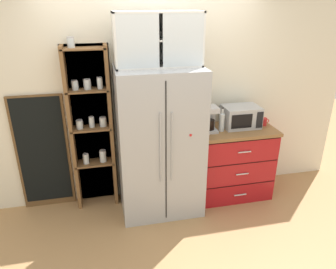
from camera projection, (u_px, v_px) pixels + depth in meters
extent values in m
plane|color=tan|center=(160.00, 205.00, 4.01)|extent=(10.79, 10.79, 0.00)
cube|color=silver|center=(153.00, 98.00, 3.88)|extent=(5.08, 0.10, 2.55)
cube|color=#ADAFB5|center=(160.00, 142.00, 3.68)|extent=(0.94, 0.70, 1.73)
cube|color=black|center=(166.00, 156.00, 3.36)|extent=(0.01, 0.01, 1.59)
cylinder|color=#ADAFB5|center=(161.00, 149.00, 3.30)|extent=(0.02, 0.02, 0.78)
cylinder|color=#ADAFB5|center=(172.00, 148.00, 3.33)|extent=(0.02, 0.02, 0.78)
cube|color=red|center=(191.00, 135.00, 3.33)|extent=(0.02, 0.01, 0.02)
cube|color=brown|center=(92.00, 127.00, 3.81)|extent=(0.53, 0.04, 1.95)
cube|color=brown|center=(72.00, 133.00, 3.65)|extent=(0.04, 0.22, 1.95)
cube|color=brown|center=(111.00, 130.00, 3.74)|extent=(0.04, 0.22, 1.95)
cube|color=brown|center=(95.00, 163.00, 3.86)|extent=(0.47, 0.22, 0.02)
cylinder|color=silver|center=(86.00, 159.00, 3.81)|extent=(0.07, 0.07, 0.11)
cylinder|color=beige|center=(86.00, 160.00, 3.81)|extent=(0.06, 0.06, 0.08)
cylinder|color=#B2B2B7|center=(86.00, 154.00, 3.78)|extent=(0.07, 0.07, 0.01)
cylinder|color=silver|center=(103.00, 156.00, 3.84)|extent=(0.08, 0.08, 0.14)
cylinder|color=#2D2D2D|center=(103.00, 158.00, 3.85)|extent=(0.07, 0.07, 0.09)
cylinder|color=#B2B2B7|center=(102.00, 151.00, 3.81)|extent=(0.07, 0.07, 0.01)
cube|color=brown|center=(91.00, 128.00, 3.69)|extent=(0.47, 0.22, 0.02)
cylinder|color=silver|center=(80.00, 125.00, 3.63)|extent=(0.08, 0.08, 0.09)
cylinder|color=#CCB78C|center=(80.00, 126.00, 3.64)|extent=(0.07, 0.07, 0.06)
cylinder|color=#B2B2B7|center=(79.00, 121.00, 3.61)|extent=(0.07, 0.07, 0.01)
cylinder|color=silver|center=(92.00, 122.00, 3.68)|extent=(0.06, 0.06, 0.12)
cylinder|color=#382316|center=(92.00, 124.00, 3.68)|extent=(0.05, 0.05, 0.08)
cylinder|color=#B2B2B7|center=(91.00, 117.00, 3.65)|extent=(0.06, 0.06, 0.01)
cylinder|color=silver|center=(103.00, 122.00, 3.70)|extent=(0.08, 0.08, 0.10)
cylinder|color=white|center=(103.00, 123.00, 3.71)|extent=(0.07, 0.07, 0.07)
cylinder|color=#B2B2B7|center=(103.00, 118.00, 3.68)|extent=(0.08, 0.08, 0.01)
cube|color=brown|center=(88.00, 90.00, 3.51)|extent=(0.47, 0.22, 0.02)
cylinder|color=silver|center=(75.00, 86.00, 3.47)|extent=(0.07, 0.07, 0.09)
cylinder|color=#E0C67F|center=(75.00, 87.00, 3.48)|extent=(0.06, 0.06, 0.06)
cylinder|color=#B2B2B7|center=(75.00, 81.00, 3.45)|extent=(0.07, 0.07, 0.01)
cylinder|color=silver|center=(87.00, 85.00, 3.50)|extent=(0.08, 0.08, 0.10)
cylinder|color=white|center=(87.00, 86.00, 3.51)|extent=(0.07, 0.07, 0.07)
cylinder|color=#B2B2B7|center=(87.00, 80.00, 3.48)|extent=(0.08, 0.08, 0.01)
cylinder|color=silver|center=(100.00, 84.00, 3.51)|extent=(0.06, 0.06, 0.12)
cylinder|color=brown|center=(100.00, 85.00, 3.52)|extent=(0.05, 0.05, 0.08)
cylinder|color=#B2B2B7|center=(99.00, 78.00, 3.49)|extent=(0.06, 0.06, 0.01)
cube|color=brown|center=(83.00, 48.00, 3.34)|extent=(0.47, 0.22, 0.02)
cylinder|color=silver|center=(71.00, 43.00, 3.30)|extent=(0.08, 0.08, 0.10)
cylinder|color=#B77A38|center=(71.00, 44.00, 3.31)|extent=(0.07, 0.07, 0.07)
cylinder|color=#B2B2B7|center=(70.00, 37.00, 3.28)|extent=(0.07, 0.07, 0.01)
cube|color=#A8161C|center=(233.00, 163.00, 4.10)|extent=(0.92, 0.55, 0.89)
cube|color=olive|center=(236.00, 130.00, 3.92)|extent=(0.95, 0.58, 0.04)
cube|color=black|center=(241.00, 185.00, 3.91)|extent=(0.90, 0.00, 0.01)
cube|color=silver|center=(240.00, 195.00, 3.96)|extent=(0.16, 0.01, 0.01)
cube|color=black|center=(243.00, 164.00, 3.80)|extent=(0.90, 0.00, 0.01)
cube|color=silver|center=(242.00, 174.00, 3.84)|extent=(0.16, 0.01, 0.01)
cube|color=black|center=(245.00, 141.00, 3.68)|extent=(0.90, 0.00, 0.01)
cube|color=silver|center=(245.00, 152.00, 3.73)|extent=(0.16, 0.01, 0.01)
cube|color=#ADAFB5|center=(241.00, 116.00, 3.92)|extent=(0.44, 0.32, 0.26)
cube|color=black|center=(242.00, 121.00, 3.76)|extent=(0.26, 0.01, 0.17)
cube|color=black|center=(260.00, 120.00, 3.81)|extent=(0.08, 0.01, 0.20)
cube|color=#B7B7BC|center=(209.00, 130.00, 3.82)|extent=(0.17, 0.20, 0.03)
cube|color=#B7B7BC|center=(208.00, 118.00, 3.83)|extent=(0.17, 0.06, 0.30)
cube|color=#B7B7BC|center=(210.00, 109.00, 3.72)|extent=(0.17, 0.20, 0.06)
cylinder|color=black|center=(210.00, 125.00, 3.78)|extent=(0.11, 0.11, 0.12)
cylinder|color=red|center=(264.00, 122.00, 3.99)|extent=(0.08, 0.08, 0.10)
torus|color=red|center=(267.00, 121.00, 4.00)|extent=(0.05, 0.01, 0.05)
cylinder|color=silver|center=(238.00, 126.00, 3.85)|extent=(0.08, 0.08, 0.09)
torus|color=silver|center=(242.00, 126.00, 3.86)|extent=(0.05, 0.01, 0.05)
cylinder|color=#285B33|center=(235.00, 120.00, 3.91)|extent=(0.06, 0.06, 0.18)
cone|color=#285B33|center=(236.00, 113.00, 3.87)|extent=(0.06, 0.06, 0.04)
cylinder|color=#285B33|center=(236.00, 111.00, 3.86)|extent=(0.02, 0.02, 0.07)
cylinder|color=black|center=(236.00, 108.00, 3.85)|extent=(0.02, 0.02, 0.01)
cylinder|color=silver|center=(222.00, 123.00, 3.79)|extent=(0.06, 0.06, 0.21)
cone|color=silver|center=(222.00, 114.00, 3.75)|extent=(0.06, 0.06, 0.04)
cylinder|color=silver|center=(223.00, 111.00, 3.74)|extent=(0.02, 0.02, 0.07)
cylinder|color=black|center=(223.00, 108.00, 3.72)|extent=(0.03, 0.03, 0.01)
cube|color=silver|center=(155.00, 38.00, 3.39)|extent=(0.90, 0.02, 0.55)
cube|color=silver|center=(158.00, 12.00, 3.15)|extent=(0.90, 0.32, 0.02)
cube|color=silver|center=(158.00, 66.00, 3.35)|extent=(0.90, 0.32, 0.02)
cube|color=silver|center=(114.00, 41.00, 3.16)|extent=(0.02, 0.32, 0.55)
cube|color=silver|center=(199.00, 38.00, 3.34)|extent=(0.02, 0.32, 0.55)
cube|color=silver|center=(158.00, 39.00, 3.25)|extent=(0.87, 0.30, 0.02)
cube|color=silver|center=(138.00, 42.00, 3.07)|extent=(0.42, 0.01, 0.51)
cube|color=silver|center=(183.00, 41.00, 3.16)|extent=(0.42, 0.01, 0.51)
cylinder|color=silver|center=(128.00, 66.00, 3.29)|extent=(0.05, 0.05, 0.00)
cylinder|color=silver|center=(128.00, 62.00, 3.27)|extent=(0.01, 0.01, 0.07)
cone|color=silver|center=(128.00, 57.00, 3.25)|extent=(0.06, 0.06, 0.05)
cylinder|color=silver|center=(148.00, 65.00, 3.33)|extent=(0.05, 0.05, 0.00)
cylinder|color=silver|center=(148.00, 62.00, 3.32)|extent=(0.01, 0.01, 0.07)
cone|color=silver|center=(148.00, 56.00, 3.29)|extent=(0.06, 0.06, 0.05)
cylinder|color=silver|center=(168.00, 64.00, 3.37)|extent=(0.05, 0.05, 0.00)
cylinder|color=silver|center=(168.00, 61.00, 3.36)|extent=(0.01, 0.01, 0.07)
cone|color=silver|center=(168.00, 55.00, 3.33)|extent=(0.06, 0.06, 0.05)
cylinder|color=silver|center=(187.00, 63.00, 3.41)|extent=(0.05, 0.05, 0.00)
cylinder|color=silver|center=(187.00, 60.00, 3.40)|extent=(0.01, 0.01, 0.07)
cone|color=silver|center=(188.00, 54.00, 3.38)|extent=(0.06, 0.06, 0.05)
cylinder|color=white|center=(131.00, 36.00, 3.18)|extent=(0.06, 0.06, 0.07)
cylinder|color=white|center=(158.00, 35.00, 3.24)|extent=(0.06, 0.06, 0.07)
cylinder|color=white|center=(184.00, 35.00, 3.29)|extent=(0.06, 0.06, 0.07)
cube|color=brown|center=(43.00, 153.00, 3.76)|extent=(0.60, 0.04, 1.42)
cube|color=black|center=(43.00, 152.00, 3.74)|extent=(0.54, 0.01, 1.32)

